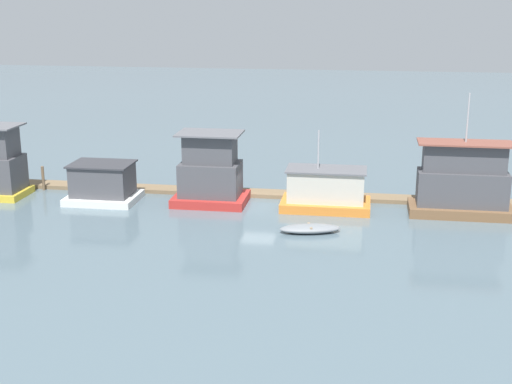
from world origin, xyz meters
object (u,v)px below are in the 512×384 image
at_px(mooring_post_near_left, 43,178).
at_px(houseboat_white, 103,184).
at_px(houseboat_red, 210,174).
at_px(mooring_post_far_left, 504,197).
at_px(dinghy_grey, 310,229).
at_px(houseboat_orange, 326,191).
at_px(houseboat_brown, 462,184).

bearing_deg(mooring_post_near_left, houseboat_white, -21.59).
bearing_deg(houseboat_red, mooring_post_far_left, 4.19).
xyz_separation_m(dinghy_grey, mooring_post_far_left, (13.54, 7.32, 0.71)).
bearing_deg(houseboat_orange, houseboat_red, 178.79).
bearing_deg(houseboat_red, houseboat_orange, -1.21).
distance_m(houseboat_red, dinghy_grey, 10.01).
relative_size(dinghy_grey, mooring_post_near_left, 2.17).
bearing_deg(houseboat_brown, mooring_post_far_left, 27.66).
xyz_separation_m(houseboat_red, dinghy_grey, (7.94, -5.75, -2.02)).
bearing_deg(houseboat_red, houseboat_brown, -0.42).
relative_size(houseboat_orange, houseboat_brown, 0.74).
bearing_deg(mooring_post_near_left, dinghy_grey, -18.40).
xyz_separation_m(houseboat_orange, houseboat_brown, (9.59, 0.05, 0.86)).
xyz_separation_m(houseboat_white, houseboat_red, (8.17, 0.76, 0.92)).
distance_m(houseboat_red, mooring_post_near_left, 14.22).
distance_m(dinghy_grey, mooring_post_far_left, 15.41).
height_order(houseboat_white, mooring_post_near_left, houseboat_white).
bearing_deg(houseboat_red, houseboat_white, -174.66).
bearing_deg(mooring_post_far_left, mooring_post_near_left, 180.00).
relative_size(houseboat_red, dinghy_grey, 1.28).
bearing_deg(dinghy_grey, houseboat_white, 162.80).
bearing_deg(dinghy_grey, mooring_post_far_left, 28.41).
bearing_deg(mooring_post_near_left, houseboat_orange, -4.42).
xyz_separation_m(houseboat_red, mooring_post_far_left, (21.48, 1.57, -1.32)).
height_order(houseboat_orange, houseboat_brown, houseboat_brown).
height_order(houseboat_red, houseboat_brown, houseboat_brown).
bearing_deg(mooring_post_near_left, houseboat_red, -6.38).
relative_size(houseboat_white, dinghy_grey, 1.23).
height_order(houseboat_orange, dinghy_grey, houseboat_orange).
height_order(houseboat_brown, mooring_post_near_left, houseboat_brown).
bearing_deg(houseboat_orange, dinghy_grey, -97.07).
height_order(houseboat_white, dinghy_grey, houseboat_white).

